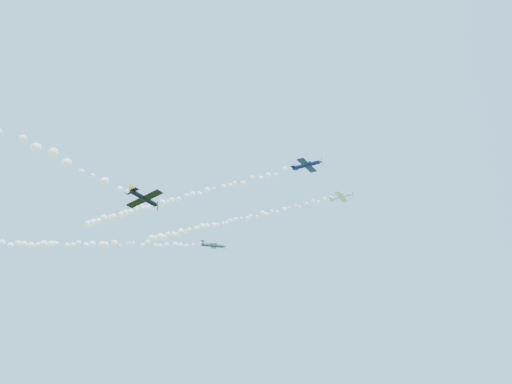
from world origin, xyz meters
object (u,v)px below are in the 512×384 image
at_px(plane_grey, 213,245).
at_px(plane_white, 341,197).
at_px(plane_black, 144,198).
at_px(plane_navy, 307,165).

bearing_deg(plane_grey, plane_white, -24.91).
distance_m(plane_white, plane_black, 56.79).
bearing_deg(plane_black, plane_navy, -27.95).
bearing_deg(plane_white, plane_black, -110.34).
bearing_deg(plane_black, plane_grey, 23.40).
xyz_separation_m(plane_navy, plane_grey, (-34.17, 17.48, -9.13)).
bearing_deg(plane_white, plane_grey, -171.33).
relative_size(plane_white, plane_grey, 0.93).
bearing_deg(plane_black, plane_white, -18.02).
bearing_deg(plane_grey, plane_black, -102.50).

